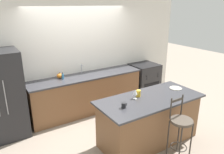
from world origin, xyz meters
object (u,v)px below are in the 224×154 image
(dinner_plate, at_px, (176,88))
(wine_glass, at_px, (135,92))
(pumpkin_decoration, at_px, (60,76))
(soap_bottle, at_px, (63,76))
(coffee_mug, at_px, (124,105))
(tumbler_cup, at_px, (138,93))
(oven_range, at_px, (144,80))
(bar_stool_near, at_px, (180,127))

(dinner_plate, height_order, wine_glass, wine_glass)
(pumpkin_decoration, distance_m, soap_bottle, 0.11)
(coffee_mug, height_order, soap_bottle, soap_bottle)
(tumbler_cup, distance_m, pumpkin_decoration, 1.96)
(pumpkin_decoration, bearing_deg, dinner_plate, -45.84)
(coffee_mug, distance_m, soap_bottle, 1.90)
(wine_glass, relative_size, coffee_mug, 1.66)
(coffee_mug, bearing_deg, tumbler_cup, 24.96)
(dinner_plate, xyz_separation_m, coffee_mug, (-1.39, -0.14, 0.04))
(oven_range, height_order, pumpkin_decoration, pumpkin_decoration)
(coffee_mug, bearing_deg, bar_stool_near, -39.12)
(dinner_plate, bearing_deg, bar_stool_near, -131.89)
(oven_range, distance_m, pumpkin_decoration, 2.45)
(bar_stool_near, distance_m, wine_glass, 0.96)
(bar_stool_near, relative_size, dinner_plate, 4.56)
(tumbler_cup, distance_m, soap_bottle, 1.85)
(coffee_mug, relative_size, pumpkin_decoration, 0.77)
(bar_stool_near, relative_size, tumbler_cup, 8.88)
(dinner_plate, xyz_separation_m, soap_bottle, (-1.76, 1.73, 0.08))
(bar_stool_near, bearing_deg, dinner_plate, 48.11)
(bar_stool_near, distance_m, soap_bottle, 2.73)
(tumbler_cup, bearing_deg, dinner_plate, -6.01)
(oven_range, relative_size, pumpkin_decoration, 6.75)
(wine_glass, relative_size, soap_bottle, 1.14)
(bar_stool_near, relative_size, wine_glass, 6.31)
(wine_glass, distance_m, soap_bottle, 1.84)
(oven_range, xyz_separation_m, tumbler_cup, (-1.50, -1.58, 0.50))
(bar_stool_near, height_order, wine_glass, bar_stool_near)
(wine_glass, bearing_deg, bar_stool_near, -66.27)
(bar_stool_near, height_order, tumbler_cup, bar_stool_near)
(bar_stool_near, bearing_deg, pumpkin_decoration, 113.69)
(oven_range, height_order, bar_stool_near, bar_stool_near)
(wine_glass, bearing_deg, oven_range, 45.21)
(coffee_mug, distance_m, tumbler_cup, 0.55)
(pumpkin_decoration, bearing_deg, wine_glass, -66.33)
(bar_stool_near, distance_m, dinner_plate, 1.03)
(oven_range, xyz_separation_m, dinner_plate, (-0.60, -1.68, 0.45))
(soap_bottle, bearing_deg, pumpkin_decoration, 106.17)
(dinner_plate, relative_size, tumbler_cup, 1.95)
(bar_stool_near, xyz_separation_m, pumpkin_decoration, (-1.13, 2.57, 0.38))
(tumbler_cup, xyz_separation_m, soap_bottle, (-0.86, 1.64, 0.02))
(wine_glass, height_order, tumbler_cup, wine_glass)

